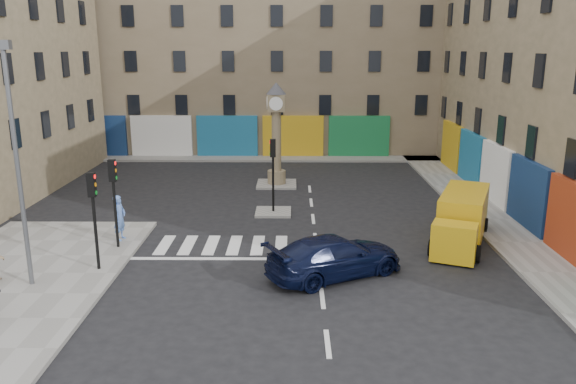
{
  "coord_description": "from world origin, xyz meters",
  "views": [
    {
      "loc": [
        -1.0,
        -19.44,
        8.24
      ],
      "look_at": [
        -1.22,
        4.6,
        2.0
      ],
      "focal_mm": 35.0,
      "sensor_mm": 36.0,
      "label": 1
    }
  ],
  "objects_px": {
    "lamp_post": "(16,154)",
    "clock_pillar": "(276,128)",
    "traffic_light_left_near": "(93,205)",
    "yellow_van": "(462,219)",
    "pedestrian_blue": "(120,218)",
    "traffic_light_island": "(273,163)",
    "navy_sedan": "(335,256)",
    "traffic_light_left_far": "(114,189)"
  },
  "relations": [
    {
      "from": "traffic_light_left_near",
      "to": "lamp_post",
      "type": "distance_m",
      "value": 3.21
    },
    {
      "from": "traffic_light_island",
      "to": "pedestrian_blue",
      "type": "bearing_deg",
      "value": -145.01
    },
    {
      "from": "clock_pillar",
      "to": "yellow_van",
      "type": "bearing_deg",
      "value": -51.04
    },
    {
      "from": "yellow_van",
      "to": "lamp_post",
      "type": "bearing_deg",
      "value": -140.88
    },
    {
      "from": "traffic_light_left_near",
      "to": "pedestrian_blue",
      "type": "bearing_deg",
      "value": 92.4
    },
    {
      "from": "traffic_light_island",
      "to": "yellow_van",
      "type": "distance_m",
      "value": 9.45
    },
    {
      "from": "traffic_light_left_far",
      "to": "yellow_van",
      "type": "xyz_separation_m",
      "value": [
        14.59,
        1.14,
        -1.57
      ]
    },
    {
      "from": "clock_pillar",
      "to": "pedestrian_blue",
      "type": "bearing_deg",
      "value": -121.51
    },
    {
      "from": "traffic_light_left_near",
      "to": "traffic_light_left_far",
      "type": "bearing_deg",
      "value": 90.0
    },
    {
      "from": "traffic_light_left_far",
      "to": "traffic_light_island",
      "type": "xyz_separation_m",
      "value": [
        6.3,
        5.4,
        -0.03
      ]
    },
    {
      "from": "traffic_light_island",
      "to": "pedestrian_blue",
      "type": "relative_size",
      "value": 1.88
    },
    {
      "from": "lamp_post",
      "to": "clock_pillar",
      "type": "xyz_separation_m",
      "value": [
        8.2,
        15.2,
        -1.24
      ]
    },
    {
      "from": "pedestrian_blue",
      "to": "clock_pillar",
      "type": "bearing_deg",
      "value": -20.8
    },
    {
      "from": "traffic_light_island",
      "to": "navy_sedan",
      "type": "height_order",
      "value": "traffic_light_island"
    },
    {
      "from": "traffic_light_island",
      "to": "pedestrian_blue",
      "type": "height_order",
      "value": "traffic_light_island"
    },
    {
      "from": "clock_pillar",
      "to": "pedestrian_blue",
      "type": "relative_size",
      "value": 3.1
    },
    {
      "from": "traffic_light_left_near",
      "to": "clock_pillar",
      "type": "relative_size",
      "value": 0.61
    },
    {
      "from": "traffic_light_left_far",
      "to": "clock_pillar",
      "type": "distance_m",
      "value": 13.05
    },
    {
      "from": "traffic_light_island",
      "to": "navy_sedan",
      "type": "bearing_deg",
      "value": -72.44
    },
    {
      "from": "traffic_light_left_near",
      "to": "navy_sedan",
      "type": "bearing_deg",
      "value": -1.63
    },
    {
      "from": "traffic_light_island",
      "to": "clock_pillar",
      "type": "bearing_deg",
      "value": 90.0
    },
    {
      "from": "traffic_light_left_far",
      "to": "navy_sedan",
      "type": "relative_size",
      "value": 0.71
    },
    {
      "from": "navy_sedan",
      "to": "yellow_van",
      "type": "bearing_deg",
      "value": -85.34
    },
    {
      "from": "lamp_post",
      "to": "pedestrian_blue",
      "type": "xyz_separation_m",
      "value": [
        1.76,
        4.69,
        -3.66
      ]
    },
    {
      "from": "clock_pillar",
      "to": "traffic_light_island",
      "type": "bearing_deg",
      "value": -90.0
    },
    {
      "from": "clock_pillar",
      "to": "lamp_post",
      "type": "bearing_deg",
      "value": -118.35
    },
    {
      "from": "traffic_light_left_far",
      "to": "lamp_post",
      "type": "xyz_separation_m",
      "value": [
        -1.9,
        -3.8,
        2.17
      ]
    },
    {
      "from": "traffic_light_left_near",
      "to": "pedestrian_blue",
      "type": "distance_m",
      "value": 3.62
    },
    {
      "from": "lamp_post",
      "to": "yellow_van",
      "type": "bearing_deg",
      "value": 16.67
    },
    {
      "from": "traffic_light_left_near",
      "to": "yellow_van",
      "type": "relative_size",
      "value": 0.61
    },
    {
      "from": "traffic_light_island",
      "to": "pedestrian_blue",
      "type": "distance_m",
      "value": 7.99
    },
    {
      "from": "traffic_light_left_far",
      "to": "lamp_post",
      "type": "height_order",
      "value": "lamp_post"
    },
    {
      "from": "traffic_light_island",
      "to": "lamp_post",
      "type": "bearing_deg",
      "value": -131.71
    },
    {
      "from": "traffic_light_left_far",
      "to": "lamp_post",
      "type": "bearing_deg",
      "value": -116.57
    },
    {
      "from": "traffic_light_left_far",
      "to": "clock_pillar",
      "type": "bearing_deg",
      "value": 61.06
    },
    {
      "from": "traffic_light_left_far",
      "to": "navy_sedan",
      "type": "distance_m",
      "value": 9.42
    },
    {
      "from": "traffic_light_left_far",
      "to": "yellow_van",
      "type": "distance_m",
      "value": 14.72
    },
    {
      "from": "lamp_post",
      "to": "traffic_light_left_near",
      "type": "bearing_deg",
      "value": 36.38
    },
    {
      "from": "navy_sedan",
      "to": "yellow_van",
      "type": "height_order",
      "value": "yellow_van"
    },
    {
      "from": "traffic_light_left_far",
      "to": "pedestrian_blue",
      "type": "distance_m",
      "value": 1.74
    },
    {
      "from": "navy_sedan",
      "to": "pedestrian_blue",
      "type": "xyz_separation_m",
      "value": [
        -8.99,
        3.55,
        0.37
      ]
    },
    {
      "from": "navy_sedan",
      "to": "pedestrian_blue",
      "type": "relative_size",
      "value": 2.66
    }
  ]
}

